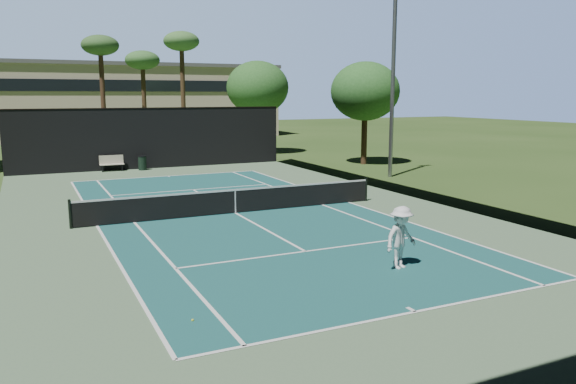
{
  "coord_description": "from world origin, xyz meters",
  "views": [
    {
      "loc": [
        -7.72,
        -21.53,
        4.86
      ],
      "look_at": [
        1.0,
        -3.0,
        1.3
      ],
      "focal_mm": 35.0,
      "sensor_mm": 36.0,
      "label": 1
    }
  ],
  "objects_px": {
    "tennis_ball_a": "(193,320)",
    "tennis_ball_b": "(200,204)",
    "tennis_ball_c": "(227,198)",
    "tennis_net": "(235,200)",
    "tennis_ball_d": "(136,203)",
    "trash_bin": "(142,163)",
    "player": "(401,238)",
    "park_bench": "(112,163)"
  },
  "relations": [
    {
      "from": "tennis_ball_a",
      "to": "tennis_ball_b",
      "type": "relative_size",
      "value": 0.97
    },
    {
      "from": "tennis_ball_c",
      "to": "tennis_ball_a",
      "type": "bearing_deg",
      "value": -112.04
    },
    {
      "from": "tennis_net",
      "to": "tennis_ball_b",
      "type": "height_order",
      "value": "tennis_net"
    },
    {
      "from": "tennis_ball_b",
      "to": "tennis_ball_c",
      "type": "height_order",
      "value": "tennis_ball_c"
    },
    {
      "from": "tennis_ball_d",
      "to": "trash_bin",
      "type": "relative_size",
      "value": 0.07
    },
    {
      "from": "tennis_ball_b",
      "to": "trash_bin",
      "type": "bearing_deg",
      "value": 90.26
    },
    {
      "from": "tennis_net",
      "to": "player",
      "type": "height_order",
      "value": "player"
    },
    {
      "from": "tennis_net",
      "to": "tennis_ball_c",
      "type": "xyz_separation_m",
      "value": [
        0.83,
        3.43,
        -0.52
      ]
    },
    {
      "from": "player",
      "to": "tennis_ball_b",
      "type": "bearing_deg",
      "value": 87.87
    },
    {
      "from": "tennis_ball_a",
      "to": "trash_bin",
      "type": "bearing_deg",
      "value": 81.46
    },
    {
      "from": "player",
      "to": "tennis_ball_d",
      "type": "bearing_deg",
      "value": 97.06
    },
    {
      "from": "tennis_ball_a",
      "to": "tennis_ball_c",
      "type": "bearing_deg",
      "value": 67.96
    },
    {
      "from": "player",
      "to": "tennis_ball_a",
      "type": "distance_m",
      "value": 6.55
    },
    {
      "from": "tennis_ball_d",
      "to": "tennis_ball_a",
      "type": "bearing_deg",
      "value": -95.5
    },
    {
      "from": "tennis_ball_a",
      "to": "tennis_ball_d",
      "type": "relative_size",
      "value": 0.9
    },
    {
      "from": "player",
      "to": "tennis_ball_a",
      "type": "bearing_deg",
      "value": 176.45
    },
    {
      "from": "tennis_ball_b",
      "to": "player",
      "type": "bearing_deg",
      "value": -77.87
    },
    {
      "from": "player",
      "to": "tennis_ball_c",
      "type": "distance_m",
      "value": 12.52
    },
    {
      "from": "park_bench",
      "to": "trash_bin",
      "type": "relative_size",
      "value": 1.59
    },
    {
      "from": "player",
      "to": "tennis_ball_b",
      "type": "xyz_separation_m",
      "value": [
        -2.47,
        11.5,
        -0.86
      ]
    },
    {
      "from": "park_bench",
      "to": "tennis_ball_d",
      "type": "bearing_deg",
      "value": -92.93
    },
    {
      "from": "player",
      "to": "tennis_ball_c",
      "type": "height_order",
      "value": "player"
    },
    {
      "from": "tennis_net",
      "to": "tennis_ball_c",
      "type": "bearing_deg",
      "value": 76.32
    },
    {
      "from": "tennis_ball_a",
      "to": "tennis_ball_d",
      "type": "distance_m",
      "value": 14.14
    },
    {
      "from": "player",
      "to": "trash_bin",
      "type": "relative_size",
      "value": 1.9
    },
    {
      "from": "tennis_ball_c",
      "to": "tennis_ball_d",
      "type": "height_order",
      "value": "tennis_ball_c"
    },
    {
      "from": "player",
      "to": "tennis_ball_c",
      "type": "bearing_deg",
      "value": 79.61
    },
    {
      "from": "tennis_net",
      "to": "park_bench",
      "type": "height_order",
      "value": "tennis_net"
    },
    {
      "from": "park_bench",
      "to": "trash_bin",
      "type": "height_order",
      "value": "park_bench"
    },
    {
      "from": "player",
      "to": "park_bench",
      "type": "distance_m",
      "value": 25.12
    },
    {
      "from": "tennis_ball_a",
      "to": "tennis_net",
      "type": "bearing_deg",
      "value": 65.35
    },
    {
      "from": "trash_bin",
      "to": "tennis_ball_d",
      "type": "bearing_deg",
      "value": -102.18
    },
    {
      "from": "tennis_net",
      "to": "player",
      "type": "bearing_deg",
      "value": -79.46
    },
    {
      "from": "tennis_net",
      "to": "player",
      "type": "relative_size",
      "value": 7.2
    },
    {
      "from": "tennis_ball_a",
      "to": "trash_bin",
      "type": "distance_m",
      "value": 25.9
    },
    {
      "from": "player",
      "to": "park_bench",
      "type": "bearing_deg",
      "value": 85.86
    },
    {
      "from": "trash_bin",
      "to": "tennis_ball_b",
      "type": "bearing_deg",
      "value": -89.74
    },
    {
      "from": "tennis_ball_b",
      "to": "trash_bin",
      "type": "distance_m",
      "value": 12.91
    },
    {
      "from": "tennis_ball_a",
      "to": "tennis_ball_c",
      "type": "distance_m",
      "value": 14.74
    },
    {
      "from": "tennis_ball_b",
      "to": "park_bench",
      "type": "distance_m",
      "value": 13.38
    },
    {
      "from": "tennis_ball_a",
      "to": "tennis_ball_b",
      "type": "distance_m",
      "value": 13.29
    },
    {
      "from": "tennis_ball_a",
      "to": "park_bench",
      "type": "distance_m",
      "value": 26.01
    }
  ]
}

